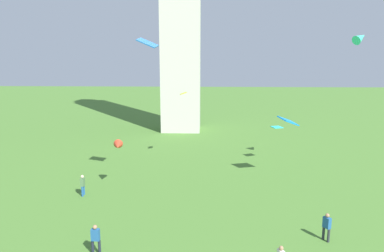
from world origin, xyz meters
TOP-DOWN VIEW (x-y plane):
  - person_2 at (-11.37, 18.90)m, footprint 0.27×0.54m
  - person_3 at (-7.67, 10.40)m, footprint 0.56×0.27m
  - person_4 at (5.97, 12.46)m, footprint 0.46×0.54m
  - kite_flying_0 at (5.79, 23.14)m, footprint 2.00×1.96m
  - kite_flying_1 at (5.89, 28.41)m, footprint 1.39×1.26m
  - kite_flying_2 at (-3.82, 28.58)m, footprint 0.78×1.05m
  - kite_flying_3 at (11.96, 24.53)m, footprint 1.67×1.49m
  - kite_flying_4 at (-8.69, 20.17)m, footprint 0.96×1.24m
  - kite_flying_5 at (-5.95, 19.70)m, footprint 1.65×1.22m

SIDE VIEW (x-z plane):
  - person_2 at x=-11.37m, z-range 0.12..1.85m
  - person_4 at x=5.97m, z-range 0.12..1.91m
  - person_3 at x=-7.67m, z-range 0.12..1.91m
  - kite_flying_4 at x=-8.69m, z-range 3.47..4.29m
  - kite_flying_1 at x=5.89m, z-range 3.79..3.97m
  - kite_flying_0 at x=5.79m, z-range 5.05..5.97m
  - kite_flying_2 at x=-3.82m, z-range 7.15..7.50m
  - kite_flying_5 at x=-5.95m, z-range 11.68..12.54m
  - kite_flying_3 at x=11.96m, z-range 12.05..13.32m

